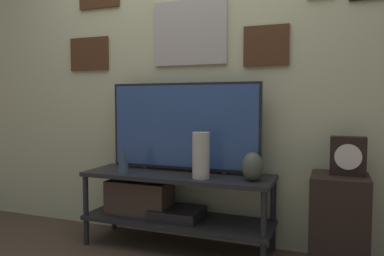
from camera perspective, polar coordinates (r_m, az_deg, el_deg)
wall_back at (r=2.95m, az=-0.18°, el=9.60°), size 6.40×0.08×2.70m
media_console at (r=2.83m, az=-4.49°, el=-10.82°), size 1.39×0.44×0.55m
television at (r=2.78m, az=-1.30°, el=0.27°), size 1.16×0.05×0.66m
vase_urn_stoneware at (r=2.50m, az=9.21°, el=-5.82°), size 0.14×0.14×0.19m
vase_slim_bronze at (r=2.77m, az=-10.43°, el=-4.78°), size 0.10×0.10×0.20m
vase_tall_ceramic at (r=2.54m, az=1.38°, el=-4.19°), size 0.12×0.12×0.31m
side_table at (r=2.62m, az=21.47°, el=-13.28°), size 0.35×0.36×0.61m
mantel_clock at (r=2.56m, az=22.66°, el=-3.93°), size 0.21×0.11×0.24m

